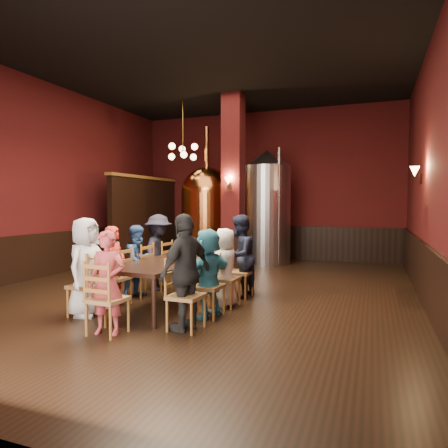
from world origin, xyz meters
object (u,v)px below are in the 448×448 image
at_px(dining_table, 170,264).
at_px(copper_kettle, 207,213).
at_px(person_0, 86,267).
at_px(person_2, 138,261).
at_px(person_1, 115,266).
at_px(rose_vase, 189,244).
at_px(steel_vessel, 267,207).

xyz_separation_m(dining_table, copper_kettle, (-1.34, 4.75, 0.72)).
height_order(person_0, person_2, person_0).
distance_m(person_0, person_1, 0.67).
relative_size(person_1, rose_vase, 4.35).
xyz_separation_m(person_0, person_1, (0.03, 0.67, -0.08)).
distance_m(dining_table, copper_kettle, 4.99).
relative_size(steel_vessel, rose_vase, 10.46).
relative_size(person_2, rose_vase, 4.29).
height_order(person_0, person_1, person_0).
relative_size(dining_table, copper_kettle, 0.63).
distance_m(person_0, person_2, 1.33).
distance_m(dining_table, person_1, 0.91).
bearing_deg(rose_vase, dining_table, -88.89).
xyz_separation_m(person_1, steel_vessel, (1.20, 5.38, 0.92)).
bearing_deg(person_1, copper_kettle, -0.14).
xyz_separation_m(copper_kettle, steel_vessel, (1.68, 0.34, 0.17)).
relative_size(dining_table, person_2, 1.88).
distance_m(dining_table, person_0, 1.31).
xyz_separation_m(dining_table, rose_vase, (-0.01, 0.77, 0.26)).
height_order(dining_table, person_1, person_1).
bearing_deg(copper_kettle, person_0, -85.50).
xyz_separation_m(dining_table, person_0, (-0.89, -0.96, 0.05)).
xyz_separation_m(copper_kettle, rose_vase, (1.33, -3.98, -0.46)).
relative_size(person_0, person_1, 1.12).
height_order(dining_table, person_0, person_0).
height_order(dining_table, rose_vase, rose_vase).
height_order(dining_table, steel_vessel, steel_vessel).
xyz_separation_m(person_1, person_2, (0.03, 0.66, -0.01)).
bearing_deg(person_0, rose_vase, -32.04).
bearing_deg(person_2, copper_kettle, 16.51).
bearing_deg(person_0, dining_table, -48.08).
distance_m(person_0, rose_vase, 1.95).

